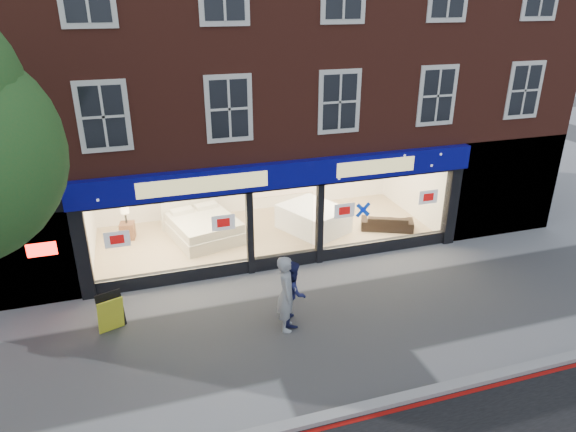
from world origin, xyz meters
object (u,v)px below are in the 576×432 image
display_bed (203,226)px  pedestrian_grey (286,293)px  mattress_stack (313,218)px  a_board (111,313)px  pedestrian_blue (292,292)px  sofa (387,222)px

display_bed → pedestrian_grey: (1.15, -5.51, 0.48)m
mattress_stack → a_board: bearing=-150.1°
mattress_stack → pedestrian_blue: bearing=-115.7°
pedestrian_grey → display_bed: bearing=27.2°
pedestrian_grey → a_board: bearing=89.0°
mattress_stack → sofa: 2.52m
display_bed → sofa: bearing=-26.0°
display_bed → sofa: display_bed is taller
mattress_stack → pedestrian_grey: size_ratio=1.34×
sofa → pedestrian_grey: pedestrian_grey is taller
pedestrian_grey → pedestrian_blue: 0.35m
mattress_stack → pedestrian_blue: (-2.26, -4.70, 0.31)m
pedestrian_blue → sofa: bearing=-38.3°
a_board → pedestrian_blue: 4.36m
display_bed → pedestrian_grey: 5.65m
display_bed → a_board: bearing=-137.4°
a_board → pedestrian_grey: bearing=-34.9°
mattress_stack → sofa: size_ratio=1.49×
display_bed → a_board: 5.19m
display_bed → mattress_stack: 3.68m
mattress_stack → pedestrian_grey: bearing=-116.7°
a_board → pedestrian_blue: bearing=-31.2°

